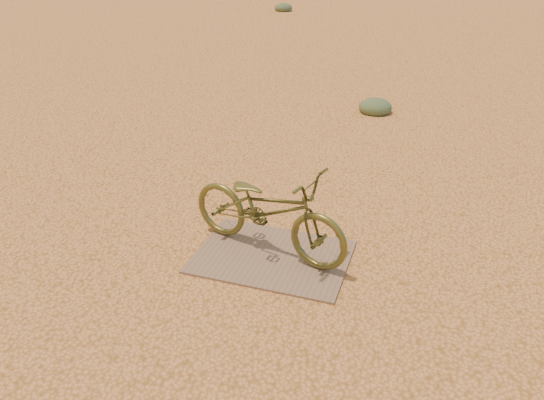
% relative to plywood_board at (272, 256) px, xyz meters
% --- Properties ---
extents(ground, '(120.00, 120.00, 0.00)m').
position_rel_plywood_board_xyz_m(ground, '(0.33, 0.32, -0.01)').
color(ground, '#E5995C').
rests_on(ground, ground).
extents(plywood_board, '(1.49, 1.07, 0.02)m').
position_rel_plywood_board_xyz_m(plywood_board, '(0.00, 0.00, 0.00)').
color(plywood_board, '#775B4C').
rests_on(plywood_board, ground).
extents(bicycle, '(1.82, 1.02, 0.91)m').
position_rel_plywood_board_xyz_m(bicycle, '(-0.07, 0.09, 0.47)').
color(bicycle, brown).
rests_on(bicycle, plywood_board).
extents(kale_a, '(0.58, 0.58, 0.32)m').
position_rel_plywood_board_xyz_m(kale_a, '(0.26, 4.94, -0.01)').
color(kale_a, '#536845').
rests_on(kale_a, ground).
extents(kale_c, '(0.68, 0.68, 0.38)m').
position_rel_plywood_board_xyz_m(kale_c, '(-5.01, 16.42, -0.01)').
color(kale_c, '#536845').
rests_on(kale_c, ground).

